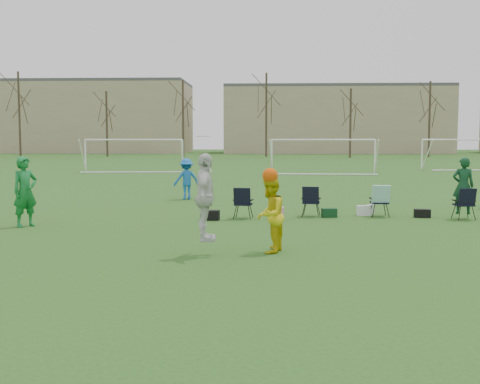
{
  "coord_description": "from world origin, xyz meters",
  "views": [
    {
      "loc": [
        -0.08,
        -11.03,
        2.46
      ],
      "look_at": [
        -0.67,
        2.67,
        1.25
      ],
      "focal_mm": 45.0,
      "sensor_mm": 36.0,
      "label": 1
    }
  ],
  "objects_px": {
    "center_contest": "(237,205)",
    "goal_left": "(134,146)",
    "fielder_green_near": "(25,192)",
    "goal_right": "(466,146)",
    "goal_mid": "(323,146)",
    "fielder_blue": "(186,179)"
  },
  "relations": [
    {
      "from": "fielder_green_near",
      "to": "goal_right",
      "type": "relative_size",
      "value": 0.27
    },
    {
      "from": "fielder_green_near",
      "to": "goal_right",
      "type": "distance_m",
      "value": 39.74
    },
    {
      "from": "fielder_green_near",
      "to": "goal_left",
      "type": "xyz_separation_m",
      "value": [
        -3.18,
        28.52,
        0.93
      ]
    },
    {
      "from": "fielder_green_near",
      "to": "goal_mid",
      "type": "relative_size",
      "value": 0.27
    },
    {
      "from": "fielder_blue",
      "to": "goal_mid",
      "type": "xyz_separation_m",
      "value": [
        7.31,
        18.67,
        1.09
      ]
    },
    {
      "from": "fielder_green_near",
      "to": "fielder_blue",
      "type": "height_order",
      "value": "fielder_green_near"
    },
    {
      "from": "fielder_blue",
      "to": "goal_mid",
      "type": "distance_m",
      "value": 20.08
    },
    {
      "from": "goal_mid",
      "to": "fielder_green_near",
      "type": "bearing_deg",
      "value": -108.2
    },
    {
      "from": "fielder_blue",
      "to": "goal_right",
      "type": "xyz_separation_m",
      "value": [
        19.31,
        24.67,
        1.09
      ]
    },
    {
      "from": "fielder_green_near",
      "to": "goal_right",
      "type": "height_order",
      "value": "goal_right"
    },
    {
      "from": "goal_left",
      "to": "goal_mid",
      "type": "xyz_separation_m",
      "value": [
        14.0,
        -2.0,
        0.0
      ]
    },
    {
      "from": "fielder_green_near",
      "to": "fielder_blue",
      "type": "distance_m",
      "value": 8.6
    },
    {
      "from": "goal_mid",
      "to": "center_contest",
      "type": "bearing_deg",
      "value": -94.77
    },
    {
      "from": "fielder_blue",
      "to": "goal_right",
      "type": "height_order",
      "value": "goal_right"
    },
    {
      "from": "goal_mid",
      "to": "goal_right",
      "type": "xyz_separation_m",
      "value": [
        12.0,
        6.0,
        0.0
      ]
    },
    {
      "from": "goal_right",
      "to": "goal_left",
      "type": "bearing_deg",
      "value": -179.25
    },
    {
      "from": "goal_right",
      "to": "goal_mid",
      "type": "bearing_deg",
      "value": -161.43
    },
    {
      "from": "fielder_green_near",
      "to": "goal_right",
      "type": "bearing_deg",
      "value": 3.97
    },
    {
      "from": "fielder_blue",
      "to": "goal_left",
      "type": "distance_m",
      "value": 21.75
    },
    {
      "from": "fielder_blue",
      "to": "goal_left",
      "type": "height_order",
      "value": "goal_left"
    },
    {
      "from": "fielder_green_near",
      "to": "center_contest",
      "type": "relative_size",
      "value": 0.78
    },
    {
      "from": "center_contest",
      "to": "goal_left",
      "type": "bearing_deg",
      "value": 106.08
    }
  ]
}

